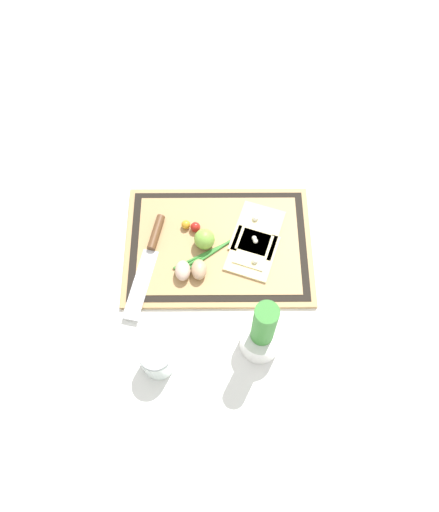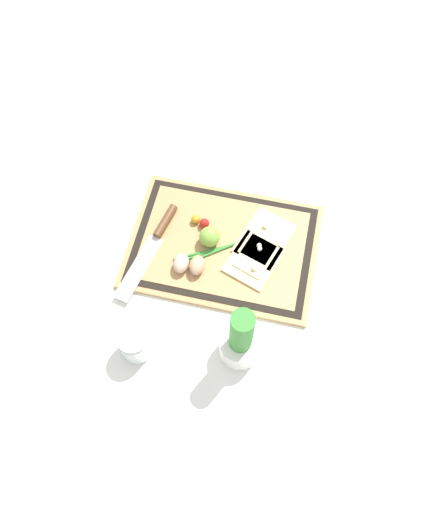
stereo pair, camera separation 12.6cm
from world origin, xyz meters
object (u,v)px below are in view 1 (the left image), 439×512
(pizza_slice_near, at_px, (258,231))
(herb_pot, at_px, (263,335))
(knife, at_px, (152,249))
(egg_brown, at_px, (200,269))
(sauce_jar, at_px, (159,360))
(egg_pink, at_px, (184,271))
(lime, at_px, (205,240))
(cherry_tomato_red, at_px, (196,227))
(cherry_tomato_yellow, at_px, (187,225))
(pizza_slice_far, at_px, (254,252))

(pizza_slice_near, height_order, herb_pot, herb_pot)
(knife, xyz_separation_m, egg_brown, (-0.12, 0.07, 0.01))
(pizza_slice_near, distance_m, sauce_jar, 0.42)
(egg_pink, bearing_deg, knife, -39.29)
(knife, xyz_separation_m, lime, (-0.14, -0.02, 0.02))
(egg_pink, xyz_separation_m, lime, (-0.05, -0.08, 0.01))
(pizza_slice_near, bearing_deg, sauce_jar, 55.19)
(egg_pink, relative_size, herb_pot, 0.24)
(cherry_tomato_red, height_order, cherry_tomato_yellow, cherry_tomato_red)
(cherry_tomato_yellow, bearing_deg, lime, 133.01)
(cherry_tomato_yellow, bearing_deg, cherry_tomato_red, 162.63)
(cherry_tomato_yellow, xyz_separation_m, sauce_jar, (0.05, 0.36, 0.01))
(herb_pot, height_order, sauce_jar, herb_pot)
(pizza_slice_near, relative_size, cherry_tomato_red, 7.02)
(knife, distance_m, lime, 0.14)
(lime, bearing_deg, egg_pink, 57.45)
(egg_brown, xyz_separation_m, cherry_tomato_yellow, (0.04, -0.13, -0.01))
(egg_brown, bearing_deg, herb_pot, 128.54)
(egg_brown, bearing_deg, egg_pink, 4.19)
(egg_brown, bearing_deg, cherry_tomato_red, -84.88)
(pizza_slice_far, relative_size, cherry_tomato_red, 6.38)
(sauce_jar, bearing_deg, egg_brown, -111.68)
(sauce_jar, bearing_deg, pizza_slice_near, -124.81)
(knife, distance_m, egg_pink, 0.11)
(pizza_slice_far, height_order, herb_pot, herb_pot)
(cherry_tomato_yellow, distance_m, sauce_jar, 0.37)
(cherry_tomato_red, bearing_deg, egg_brown, 95.12)
(lime, height_order, sauce_jar, sauce_jar)
(cherry_tomato_red, bearing_deg, lime, 118.31)
(herb_pot, bearing_deg, knife, -42.65)
(pizza_slice_far, bearing_deg, lime, -12.09)
(pizza_slice_far, bearing_deg, egg_pink, 17.98)
(lime, height_order, herb_pot, herb_pot)
(knife, bearing_deg, egg_brown, 152.15)
(pizza_slice_near, distance_m, pizza_slice_far, 0.07)
(pizza_slice_far, height_order, lime, lime)
(knife, relative_size, egg_brown, 5.42)
(egg_pink, height_order, cherry_tomato_yellow, egg_pink)
(egg_brown, distance_m, egg_pink, 0.04)
(pizza_slice_near, bearing_deg, cherry_tomato_red, -2.82)
(lime, distance_m, cherry_tomato_red, 0.05)
(knife, bearing_deg, pizza_slice_near, -169.13)
(cherry_tomato_yellow, relative_size, herb_pot, 0.10)
(knife, bearing_deg, sauce_jar, 96.41)
(pizza_slice_far, bearing_deg, cherry_tomato_yellow, -24.74)
(pizza_slice_near, bearing_deg, egg_brown, 38.18)
(sauce_jar, bearing_deg, cherry_tomato_yellow, -98.53)
(cherry_tomato_red, xyz_separation_m, sauce_jar, (0.08, 0.36, 0.01))
(pizza_slice_near, relative_size, egg_pink, 3.41)
(pizza_slice_far, xyz_separation_m, knife, (0.26, -0.01, 0.00))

